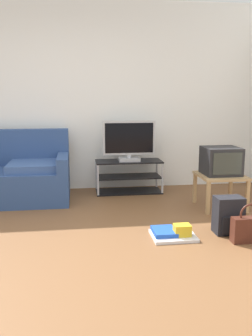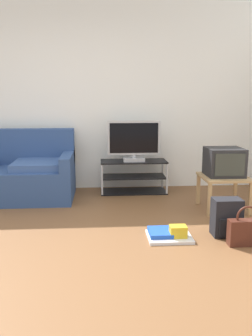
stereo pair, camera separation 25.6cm
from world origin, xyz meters
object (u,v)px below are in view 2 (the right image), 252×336
Objects in this scene: crt_tv at (224,162)px; backpack at (227,217)px; tv_stand at (134,176)px; couch at (6,174)px; side_table at (224,181)px; handbag at (247,231)px; floor_tray at (169,234)px; flat_tv at (134,141)px.

backpack is at bearing -106.28° from crt_tv.
couch is at bearing -174.17° from tv_stand.
side_table is 1.27× the size of crt_tv.
crt_tv is 1.13× the size of handbag.
couch is at bearing 140.31° from floor_tray.
couch is 1.92× the size of tv_stand.
side_table is at bearing -14.60° from couch.
tv_stand is 1.39m from crt_tv.
side_table is at bearing -90.00° from crt_tv.
crt_tv reaches higher than tv_stand.
couch is at bearing 165.72° from crt_tv.
flat_tv reaches higher than floor_tray.
crt_tv is at bearing 82.49° from handbag.
tv_stand is 1.79m from floor_tray.
crt_tv is (2.76, -0.70, 0.26)m from couch.
crt_tv is at bearing -40.25° from flat_tv.
tv_stand is 2.21× the size of floor_tray.
tv_stand is 1.36m from side_table.
side_table is 0.23m from crt_tv.
flat_tv is at bearing 139.22° from side_table.
couch reaches higher than crt_tv.
handbag is at bearing -97.51° from crt_tv.
crt_tv reaches higher than side_table.
couch is 1.80m from flat_tv.
tv_stand is (1.74, 0.18, -0.10)m from couch.
handbag is (-0.15, -1.11, -0.45)m from crt_tv.
backpack is (-0.25, -0.86, -0.40)m from crt_tv.
backpack is (0.76, -1.71, -0.56)m from flat_tv.
backpack is (-0.25, -0.84, -0.17)m from side_table.
flat_tv is 1.73× the size of crt_tv.
tv_stand is at bearing 122.36° from backpack.
handbag is at bearing -97.62° from side_table.
floor_tray is (1.92, -1.60, -0.29)m from couch.
tv_stand is at bearing 5.83° from couch.
crt_tv is (0.00, 0.02, 0.23)m from side_table.
couch is 2.86m from crt_tv.
side_table is (2.76, -0.72, 0.03)m from couch.
handbag is at bearing -58.91° from backpack.
flat_tv is 1.95× the size of handbag.
handbag is (0.87, -1.99, -0.10)m from tv_stand.
flat_tv is 1.34m from crt_tv.
flat_tv is at bearing 122.64° from backpack.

